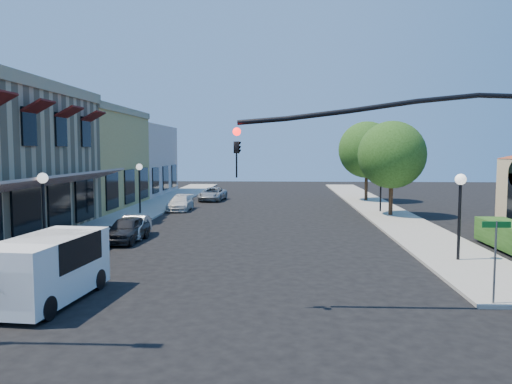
{
  "coord_description": "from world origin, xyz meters",
  "views": [
    {
      "loc": [
        1.43,
        -12.13,
        4.5
      ],
      "look_at": [
        0.23,
        10.5,
        2.6
      ],
      "focal_mm": 35.0,
      "sensor_mm": 36.0,
      "label": 1
    }
  ],
  "objects_px": {
    "lamppost_right_near": "(460,195)",
    "street_tree_a": "(392,155)",
    "lamppost_right_far": "(381,175)",
    "street_tree_b": "(367,150)",
    "lamppost_left_near": "(43,193)",
    "parked_car_d": "(213,194)",
    "parked_car_a": "(127,229)",
    "signal_mast_arm": "(447,166)",
    "white_van": "(46,265)",
    "parked_car_b": "(134,227)",
    "street_name_sign": "(495,249)",
    "lamppost_left_far": "(139,176)",
    "parked_car_c": "(180,203)"
  },
  "relations": [
    {
      "from": "lamppost_right_near",
      "to": "street_tree_a",
      "type": "bearing_deg",
      "value": 88.77
    },
    {
      "from": "lamppost_right_far",
      "to": "street_tree_b",
      "type": "bearing_deg",
      "value": 87.85
    },
    {
      "from": "street_tree_a",
      "to": "lamppost_left_near",
      "type": "distance_m",
      "value": 22.3
    },
    {
      "from": "street_tree_b",
      "to": "parked_car_d",
      "type": "height_order",
      "value": "street_tree_b"
    },
    {
      "from": "lamppost_right_far",
      "to": "parked_car_a",
      "type": "xyz_separation_m",
      "value": [
        -14.7,
        -12.22,
        -2.11
      ]
    },
    {
      "from": "signal_mast_arm",
      "to": "lamppost_right_near",
      "type": "distance_m",
      "value": 7.15
    },
    {
      "from": "lamppost_right_near",
      "to": "white_van",
      "type": "distance_m",
      "value": 15.34
    },
    {
      "from": "signal_mast_arm",
      "to": "parked_car_b",
      "type": "height_order",
      "value": "signal_mast_arm"
    },
    {
      "from": "lamppost_right_near",
      "to": "parked_car_b",
      "type": "distance_m",
      "value": 15.68
    },
    {
      "from": "street_tree_a",
      "to": "parked_car_a",
      "type": "height_order",
      "value": "street_tree_a"
    },
    {
      "from": "signal_mast_arm",
      "to": "lamppost_right_far",
      "type": "relative_size",
      "value": 2.24
    },
    {
      "from": "signal_mast_arm",
      "to": "lamppost_left_near",
      "type": "relative_size",
      "value": 2.24
    },
    {
      "from": "lamppost_right_near",
      "to": "white_van",
      "type": "relative_size",
      "value": 0.79
    },
    {
      "from": "street_tree_a",
      "to": "signal_mast_arm",
      "type": "relative_size",
      "value": 0.81
    },
    {
      "from": "signal_mast_arm",
      "to": "white_van",
      "type": "xyz_separation_m",
      "value": [
        -11.36,
        0.46,
        -2.96
      ]
    },
    {
      "from": "street_tree_b",
      "to": "white_van",
      "type": "distance_m",
      "value": 33.45
    },
    {
      "from": "signal_mast_arm",
      "to": "lamppost_right_far",
      "type": "distance_m",
      "value": 22.7
    },
    {
      "from": "street_tree_b",
      "to": "lamppost_left_near",
      "type": "height_order",
      "value": "street_tree_b"
    },
    {
      "from": "street_tree_a",
      "to": "parked_car_b",
      "type": "distance_m",
      "value": 17.87
    },
    {
      "from": "lamppost_left_near",
      "to": "lamppost_right_near",
      "type": "distance_m",
      "value": 17.0
    },
    {
      "from": "lamppost_right_far",
      "to": "signal_mast_arm",
      "type": "bearing_deg",
      "value": -96.7
    },
    {
      "from": "street_name_sign",
      "to": "white_van",
      "type": "bearing_deg",
      "value": -178.91
    },
    {
      "from": "street_tree_a",
      "to": "parked_car_b",
      "type": "bearing_deg",
      "value": -149.04
    },
    {
      "from": "street_name_sign",
      "to": "lamppost_right_near",
      "type": "xyz_separation_m",
      "value": [
        1.0,
        5.8,
        1.04
      ]
    },
    {
      "from": "lamppost_left_far",
      "to": "parked_car_c",
      "type": "bearing_deg",
      "value": 49.25
    },
    {
      "from": "white_van",
      "to": "parked_car_b",
      "type": "bearing_deg",
      "value": 93.6
    },
    {
      "from": "lamppost_left_far",
      "to": "lamppost_right_near",
      "type": "xyz_separation_m",
      "value": [
        17.0,
        -14.0,
        0.0
      ]
    },
    {
      "from": "street_name_sign",
      "to": "parked_car_b",
      "type": "relative_size",
      "value": 0.74
    },
    {
      "from": "street_tree_b",
      "to": "lamppost_right_near",
      "type": "xyz_separation_m",
      "value": [
        -0.3,
        -24.0,
        -1.81
      ]
    },
    {
      "from": "lamppost_right_near",
      "to": "lamppost_left_near",
      "type": "bearing_deg",
      "value": 180.0
    },
    {
      "from": "street_tree_b",
      "to": "lamppost_right_near",
      "type": "distance_m",
      "value": 24.07
    },
    {
      "from": "street_tree_a",
      "to": "signal_mast_arm",
      "type": "bearing_deg",
      "value": -98.17
    },
    {
      "from": "street_tree_b",
      "to": "lamppost_right_near",
      "type": "relative_size",
      "value": 1.97
    },
    {
      "from": "lamppost_left_far",
      "to": "parked_car_b",
      "type": "distance_m",
      "value": 9.54
    },
    {
      "from": "signal_mast_arm",
      "to": "parked_car_c",
      "type": "xyz_separation_m",
      "value": [
        -12.06,
        23.17,
        -3.53
      ]
    },
    {
      "from": "street_tree_a",
      "to": "lamppost_left_near",
      "type": "height_order",
      "value": "street_tree_a"
    },
    {
      "from": "parked_car_a",
      "to": "parked_car_d",
      "type": "distance_m",
      "value": 20.27
    },
    {
      "from": "lamppost_right_near",
      "to": "parked_car_d",
      "type": "height_order",
      "value": "lamppost_right_near"
    },
    {
      "from": "signal_mast_arm",
      "to": "parked_car_d",
      "type": "xyz_separation_m",
      "value": [
        -10.66,
        30.5,
        -3.5
      ]
    },
    {
      "from": "street_tree_a",
      "to": "parked_car_a",
      "type": "relative_size",
      "value": 1.77
    },
    {
      "from": "street_tree_a",
      "to": "lamppost_right_near",
      "type": "bearing_deg",
      "value": -91.23
    },
    {
      "from": "signal_mast_arm",
      "to": "lamppost_left_near",
      "type": "height_order",
      "value": "signal_mast_arm"
    },
    {
      "from": "parked_car_a",
      "to": "parked_car_c",
      "type": "height_order",
      "value": "parked_car_a"
    },
    {
      "from": "parked_car_d",
      "to": "street_name_sign",
      "type": "bearing_deg",
      "value": -61.98
    },
    {
      "from": "lamppost_left_near",
      "to": "parked_car_c",
      "type": "height_order",
      "value": "lamppost_left_near"
    },
    {
      "from": "street_tree_b",
      "to": "lamppost_left_far",
      "type": "bearing_deg",
      "value": -149.97
    },
    {
      "from": "white_van",
      "to": "street_tree_b",
      "type": "bearing_deg",
      "value": 64.54
    },
    {
      "from": "signal_mast_arm",
      "to": "white_van",
      "type": "height_order",
      "value": "signal_mast_arm"
    },
    {
      "from": "lamppost_left_far",
      "to": "parked_car_b",
      "type": "xyz_separation_m",
      "value": [
        2.3,
        -9.0,
        -2.18
      ]
    },
    {
      "from": "street_name_sign",
      "to": "lamppost_left_near",
      "type": "relative_size",
      "value": 0.7
    }
  ]
}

